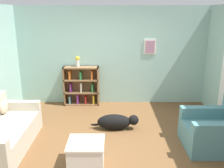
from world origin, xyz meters
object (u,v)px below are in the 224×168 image
at_px(couch, 1,134).
at_px(recliner_chair, 217,130).
at_px(dog, 116,122).
at_px(vase, 78,61).
at_px(bookshelf, 82,86).
at_px(coffee_table, 86,153).

bearing_deg(couch, recliner_chair, 0.59).
height_order(dog, vase, vase).
relative_size(bookshelf, coffee_table, 1.77).
bearing_deg(couch, dog, 20.07).
height_order(bookshelf, dog, bookshelf).
relative_size(recliner_chair, coffee_table, 1.81).
relative_size(couch, vase, 6.44).
bearing_deg(bookshelf, recliner_chair, -39.58).
relative_size(bookshelf, vase, 3.65).
relative_size(bookshelf, dog, 1.01).
xyz_separation_m(bookshelf, dog, (0.92, -1.54, -0.33)).
height_order(couch, coffee_table, couch).
bearing_deg(coffee_table, bookshelf, 97.98).
bearing_deg(bookshelf, couch, -117.68).
xyz_separation_m(couch, coffee_table, (1.61, -0.54, -0.07)).
distance_m(couch, dog, 2.27).
height_order(coffee_table, dog, coffee_table).
distance_m(dog, vase, 2.08).
xyz_separation_m(couch, recliner_chair, (3.96, 0.04, 0.06)).
distance_m(bookshelf, dog, 1.82).
bearing_deg(bookshelf, vase, -164.19).
xyz_separation_m(recliner_chair, coffee_table, (-2.35, -0.58, -0.13)).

